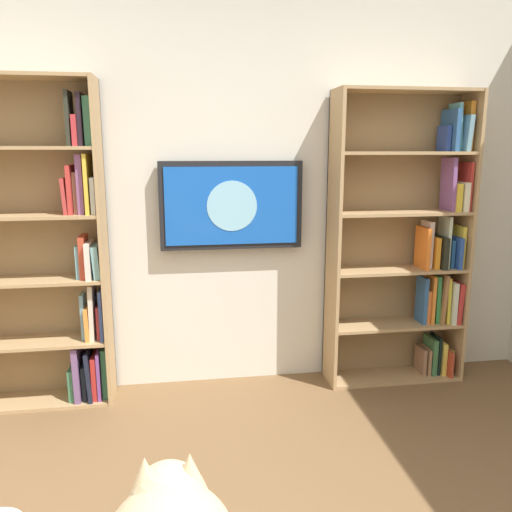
# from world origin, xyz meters

# --- Properties ---
(wall_back) EXTENTS (4.52, 0.06, 2.70)m
(wall_back) POSITION_xyz_m (0.00, -2.23, 1.35)
(wall_back) COLOR silver
(wall_back) RESTS_ON ground
(bookshelf_left) EXTENTS (0.94, 0.28, 1.96)m
(bookshelf_left) POSITION_xyz_m (-1.30, -2.06, 0.95)
(bookshelf_left) COLOR tan
(bookshelf_left) RESTS_ON ground
(bookshelf_right) EXTENTS (0.93, 0.28, 2.00)m
(bookshelf_right) POSITION_xyz_m (1.08, -2.07, 0.95)
(bookshelf_right) COLOR tan
(bookshelf_right) RESTS_ON ground
(wall_mounted_tv) EXTENTS (0.93, 0.07, 0.57)m
(wall_mounted_tv) POSITION_xyz_m (-0.07, -2.15, 1.23)
(wall_mounted_tv) COLOR black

